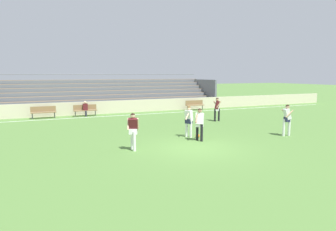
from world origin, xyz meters
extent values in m
plane|color=#517A38|center=(0.00, 0.00, 0.00)|extent=(160.00, 160.00, 0.00)
cube|color=white|center=(0.00, 12.03, 0.00)|extent=(44.00, 0.12, 0.01)
cube|color=beige|center=(0.00, 13.65, 0.54)|extent=(48.00, 0.16, 1.08)
cube|color=#897051|center=(0.18, 14.70, 0.34)|extent=(20.98, 0.36, 0.08)
cube|color=slate|center=(0.18, 14.50, 0.17)|extent=(20.98, 0.04, 0.34)
cube|color=#897051|center=(0.18, 15.31, 0.69)|extent=(20.98, 0.36, 0.08)
cube|color=slate|center=(0.18, 15.11, 0.51)|extent=(20.98, 0.04, 0.34)
cube|color=#897051|center=(0.18, 15.92, 1.03)|extent=(20.98, 0.36, 0.08)
cube|color=slate|center=(0.18, 15.72, 0.86)|extent=(20.98, 0.04, 0.34)
cube|color=#897051|center=(0.18, 16.53, 1.37)|extent=(20.98, 0.36, 0.08)
cube|color=slate|center=(0.18, 16.33, 1.20)|extent=(20.98, 0.04, 0.34)
cube|color=#897051|center=(0.18, 17.14, 1.71)|extent=(20.98, 0.36, 0.08)
cube|color=slate|center=(0.18, 16.94, 1.54)|extent=(20.98, 0.04, 0.34)
cube|color=#897051|center=(0.18, 17.76, 2.06)|extent=(20.98, 0.36, 0.08)
cube|color=slate|center=(0.18, 17.56, 1.88)|extent=(20.98, 0.04, 0.34)
cube|color=#897051|center=(0.18, 18.37, 2.40)|extent=(20.98, 0.36, 0.08)
cube|color=slate|center=(0.18, 18.17, 2.23)|extent=(20.98, 0.04, 0.34)
cube|color=#897051|center=(0.18, 18.98, 2.74)|extent=(20.98, 0.36, 0.08)
cube|color=slate|center=(0.18, 18.78, 2.57)|extent=(20.98, 0.04, 0.34)
cube|color=slate|center=(10.57, 16.84, 1.37)|extent=(0.20, 4.64, 2.74)
cylinder|color=slate|center=(0.18, 19.23, 3.29)|extent=(20.98, 0.06, 0.06)
cube|color=olive|center=(-2.75, 12.80, 0.45)|extent=(1.80, 0.40, 0.06)
cube|color=olive|center=(-2.75, 12.98, 0.70)|extent=(1.80, 0.05, 0.40)
cylinder|color=#47474C|center=(-3.53, 12.80, 0.23)|extent=(0.07, 0.07, 0.45)
cylinder|color=#47474C|center=(-1.97, 12.80, 0.23)|extent=(0.07, 0.07, 0.45)
cube|color=olive|center=(-5.84, 12.80, 0.45)|extent=(1.80, 0.40, 0.06)
cube|color=olive|center=(-5.84, 12.98, 0.70)|extent=(1.80, 0.05, 0.40)
cylinder|color=#47474C|center=(-6.62, 12.80, 0.23)|extent=(0.07, 0.07, 0.45)
cylinder|color=#47474C|center=(-5.06, 12.80, 0.23)|extent=(0.07, 0.07, 0.45)
cube|color=olive|center=(7.20, 12.80, 0.45)|extent=(1.80, 0.40, 0.06)
cube|color=olive|center=(7.20, 12.98, 0.70)|extent=(1.80, 0.05, 0.40)
cylinder|color=#47474C|center=(6.42, 12.80, 0.23)|extent=(0.07, 0.07, 0.45)
cylinder|color=#47474C|center=(7.98, 12.80, 0.23)|extent=(0.07, 0.07, 0.45)
cylinder|color=#2D2D38|center=(-2.75, 12.58, 0.23)|extent=(0.16, 0.16, 0.45)
cube|color=#56191E|center=(-2.75, 12.80, 0.74)|extent=(0.36, 0.24, 0.52)
sphere|color=beige|center=(-2.75, 12.80, 1.10)|extent=(0.21, 0.21, 0.21)
cylinder|color=black|center=(0.97, 1.06, 0.42)|extent=(0.13, 0.13, 0.85)
cylinder|color=black|center=(0.90, 1.36, 0.42)|extent=(0.13, 0.13, 0.85)
cube|color=white|center=(0.93, 1.21, 0.83)|extent=(0.41, 0.41, 0.24)
cube|color=white|center=(0.93, 1.21, 1.13)|extent=(0.51, 0.51, 0.60)
cylinder|color=#A87A5B|center=(0.74, 1.15, 1.17)|extent=(0.31, 0.33, 0.46)
cylinder|color=#A87A5B|center=(1.13, 1.26, 1.17)|extent=(0.31, 0.33, 0.46)
sphere|color=#A87A5B|center=(0.93, 1.21, 1.51)|extent=(0.21, 0.21, 0.21)
sphere|color=black|center=(0.93, 1.21, 1.53)|extent=(0.20, 0.20, 0.20)
cylinder|color=white|center=(0.80, 2.33, 0.44)|extent=(0.13, 0.13, 0.87)
cylinder|color=white|center=(0.94, 2.11, 0.44)|extent=(0.13, 0.13, 0.87)
cube|color=#232847|center=(0.87, 2.22, 0.85)|extent=(0.34, 0.42, 0.24)
cube|color=white|center=(0.87, 2.22, 1.15)|extent=(0.41, 0.46, 0.58)
cylinder|color=beige|center=(1.01, 2.36, 1.19)|extent=(0.36, 0.21, 0.47)
cylinder|color=beige|center=(0.73, 2.09, 1.19)|extent=(0.36, 0.21, 0.47)
sphere|color=beige|center=(0.87, 2.22, 1.54)|extent=(0.21, 0.21, 0.21)
sphere|color=brown|center=(0.87, 2.22, 1.56)|extent=(0.20, 0.20, 0.20)
cylinder|color=white|center=(-2.65, 0.94, 0.43)|extent=(0.13, 0.13, 0.86)
cylinder|color=white|center=(-2.67, 0.57, 0.43)|extent=(0.13, 0.13, 0.86)
cube|color=white|center=(-2.66, 0.76, 0.84)|extent=(0.42, 0.34, 0.24)
cube|color=#56191E|center=(-2.66, 0.76, 1.14)|extent=(0.48, 0.47, 0.60)
cylinder|color=beige|center=(-2.45, 0.71, 1.17)|extent=(0.18, 0.29, 0.50)
cylinder|color=beige|center=(-2.87, 0.80, 1.17)|extent=(0.18, 0.29, 0.50)
sphere|color=beige|center=(-2.66, 0.76, 1.52)|extent=(0.21, 0.21, 0.21)
sphere|color=black|center=(-2.66, 0.76, 1.54)|extent=(0.20, 0.20, 0.20)
cylinder|color=white|center=(5.66, 0.37, 0.46)|extent=(0.13, 0.13, 0.92)
cylinder|color=white|center=(6.02, 0.34, 0.46)|extent=(0.13, 0.13, 0.92)
cube|color=#232847|center=(5.84, 0.35, 0.90)|extent=(0.33, 0.41, 0.24)
cube|color=white|center=(5.84, 0.35, 1.20)|extent=(0.47, 0.48, 0.60)
cylinder|color=#D6A884|center=(5.88, 0.56, 1.23)|extent=(0.42, 0.22, 0.42)
cylinder|color=#D6A884|center=(5.79, 0.15, 1.23)|extent=(0.42, 0.22, 0.42)
sphere|color=#D6A884|center=(5.84, 0.35, 1.58)|extent=(0.21, 0.21, 0.21)
sphere|color=black|center=(5.84, 0.35, 1.60)|extent=(0.20, 0.20, 0.20)
cylinder|color=black|center=(5.47, 6.29, 0.44)|extent=(0.13, 0.13, 0.89)
cylinder|color=black|center=(5.14, 6.28, 0.44)|extent=(0.13, 0.13, 0.89)
cube|color=white|center=(5.31, 6.29, 0.87)|extent=(0.36, 0.42, 0.24)
cube|color=#56191E|center=(5.31, 6.29, 1.17)|extent=(0.47, 0.49, 0.59)
cylinder|color=#D6A884|center=(5.30, 6.08, 1.20)|extent=(0.33, 0.22, 0.48)
cylinder|color=#D6A884|center=(5.31, 6.49, 1.20)|extent=(0.33, 0.22, 0.48)
sphere|color=#D6A884|center=(5.31, 6.29, 1.55)|extent=(0.21, 0.21, 0.21)
sphere|color=black|center=(5.31, 6.29, 1.57)|extent=(0.20, 0.20, 0.20)
sphere|color=orange|center=(1.19, 1.84, 0.11)|extent=(0.22, 0.22, 0.22)
camera|label=1|loc=(-6.63, -11.74, 3.30)|focal=32.56mm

